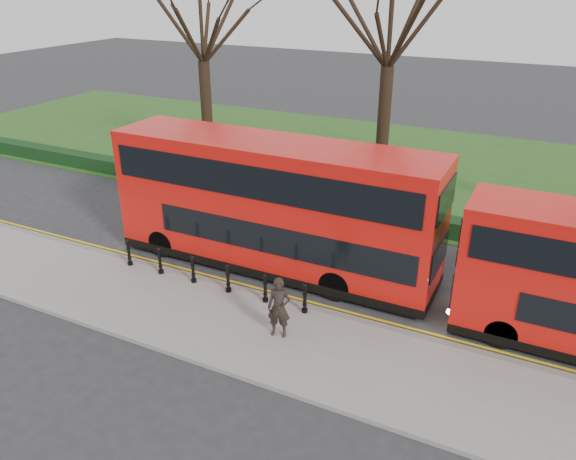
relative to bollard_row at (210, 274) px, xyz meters
The scene contains 12 objects.
ground 1.55m from the bollard_row, 73.20° to the left, with size 120.00×120.00×0.00m, color #28282B.
pavement 1.79m from the bollard_row, 76.12° to the right, with size 60.00×4.00×0.15m, color gray.
kerb 0.79m from the bollard_row, 40.65° to the left, with size 60.00×0.25×0.16m, color slate.
grass_verge 16.37m from the bollard_row, 88.57° to the left, with size 60.00×18.00×0.06m, color #284F1A.
hedge 8.16m from the bollard_row, 87.14° to the left, with size 60.00×0.90×0.80m, color black.
yellow_line_outer 1.00m from the bollard_row, 57.90° to the left, with size 60.00×0.10×0.01m, color yellow.
yellow_line_inner 1.14m from the bollard_row, 64.38° to the left, with size 60.00×0.10×0.01m, color yellow.
tree_left 15.40m from the bollard_row, 123.78° to the left, with size 6.84×6.84×10.69m.
tree_mid 13.90m from the bollard_row, 78.02° to the left, with size 7.32×7.32×11.43m.
bollard_row is the anchor object (origin of this frame).
bus_lead 3.34m from the bollard_row, 66.40° to the left, with size 12.15×2.79×4.84m.
pedestrian 3.78m from the bollard_row, 23.10° to the right, with size 0.70×0.46×1.93m, color black.
Camera 1 is at (9.57, -15.37, 10.22)m, focal length 35.00 mm.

